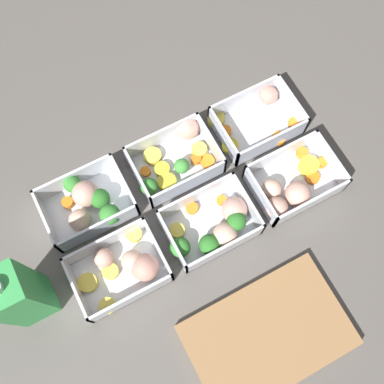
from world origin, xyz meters
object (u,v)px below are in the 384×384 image
at_px(juice_carton, 19,296).
at_px(container_near_right, 88,203).
at_px(container_far_center, 216,227).
at_px(container_far_right, 125,267).
at_px(container_near_center, 176,158).
at_px(container_near_left, 256,119).
at_px(container_far_left, 291,187).

bearing_deg(juice_carton, container_near_right, -142.63).
height_order(container_far_center, container_far_right, same).
xyz_separation_m(container_near_center, container_near_right, (0.19, 0.01, 0.00)).
bearing_deg(container_far_right, container_near_left, -157.57).
xyz_separation_m(container_near_right, container_far_center, (-0.19, 0.15, -0.00)).
bearing_deg(container_near_right, container_near_left, -178.71).
xyz_separation_m(container_near_right, container_far_left, (-0.36, 0.15, -0.00)).
height_order(container_near_center, container_far_right, same).
distance_m(container_near_center, container_far_left, 0.23).
bearing_deg(container_far_center, container_far_left, -179.56).
relative_size(container_far_left, juice_carton, 0.87).
bearing_deg(container_near_left, juice_carton, 13.61).
bearing_deg(container_near_left, container_far_left, 84.38).
bearing_deg(container_far_left, container_near_center, -43.47).
bearing_deg(container_far_right, container_near_right, -86.38).
xyz_separation_m(container_near_left, container_near_center, (0.19, 0.00, 0.00)).
height_order(container_near_left, juice_carton, juice_carton).
relative_size(container_near_left, juice_carton, 0.88).
xyz_separation_m(container_near_left, container_near_right, (0.38, 0.01, 0.01)).
bearing_deg(container_far_center, juice_carton, -5.40).
relative_size(container_near_left, container_far_left, 1.01).
bearing_deg(container_near_center, container_near_right, 2.32).
distance_m(container_near_left, container_far_right, 0.40).
xyz_separation_m(container_near_left, container_far_center, (0.18, 0.16, 0.01)).
height_order(container_near_left, container_far_left, same).
xyz_separation_m(container_near_right, juice_carton, (0.16, 0.12, 0.07)).
bearing_deg(container_far_left, container_near_right, -22.97).
bearing_deg(container_near_right, juice_carton, 37.37).
height_order(container_near_right, container_far_left, same).
bearing_deg(container_far_right, juice_carton, -7.55).
xyz_separation_m(container_far_left, juice_carton, (0.52, -0.03, 0.07)).
bearing_deg(container_near_left, container_far_center, 41.39).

